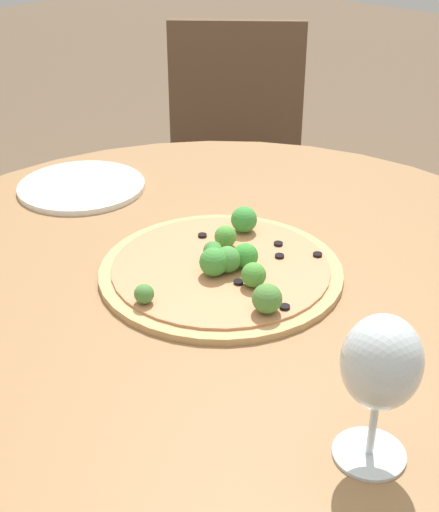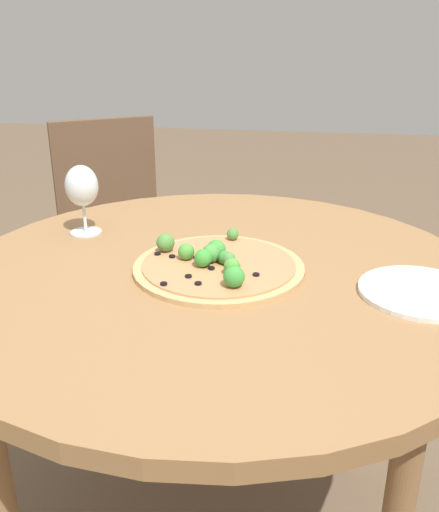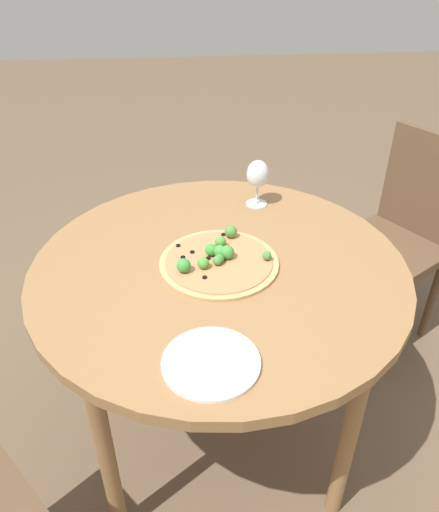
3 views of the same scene
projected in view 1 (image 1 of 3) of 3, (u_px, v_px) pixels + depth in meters
dining_table at (221, 315)px, 1.08m from camera, size 1.12×1.12×0.77m
chair at (234, 180)px, 2.02m from camera, size 0.56×0.56×0.93m
pizza at (222, 267)px, 1.04m from camera, size 0.36×0.36×0.06m
wine_glass at (381, 366)px, 0.67m from camera, size 0.08×0.08×0.17m
plate_near at (82, 186)px, 1.31m from camera, size 0.23×0.23×0.01m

